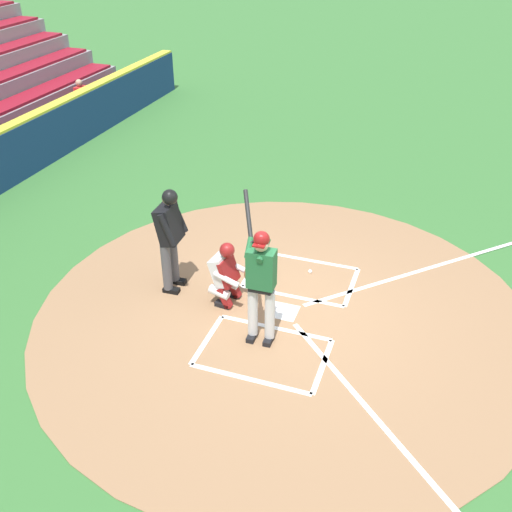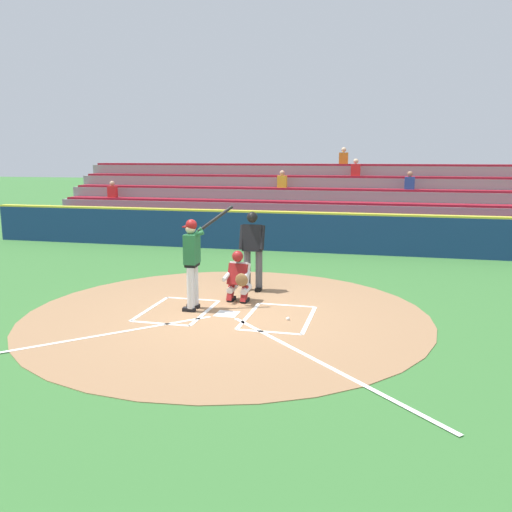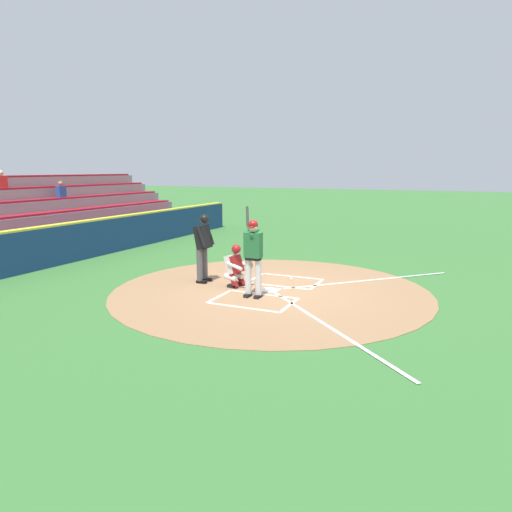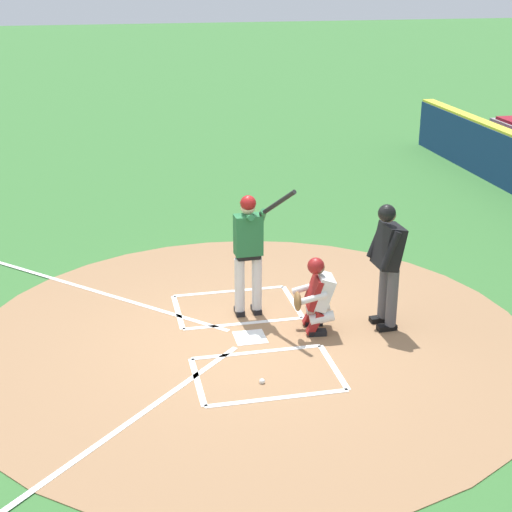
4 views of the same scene
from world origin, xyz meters
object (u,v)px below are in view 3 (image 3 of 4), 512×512
object	(u,v)px
batter	(253,252)
catcher	(236,265)
baseball	(291,279)
plate_umpire	(203,243)

from	to	relation	value
batter	catcher	bearing A→B (deg)	-131.75
catcher	baseball	xyz separation A→B (m)	(-1.28, 1.07, -0.55)
catcher	plate_umpire	bearing A→B (deg)	-93.42
batter	plate_umpire	xyz separation A→B (m)	(-0.79, -1.83, -0.02)
catcher	baseball	world-z (taller)	catcher
batter	catcher	world-z (taller)	batter
batter	plate_umpire	distance (m)	2.00
batter	baseball	world-z (taller)	batter
batter	plate_umpire	bearing A→B (deg)	-113.33
catcher	plate_umpire	xyz separation A→B (m)	(-0.06, -1.02, 0.49)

